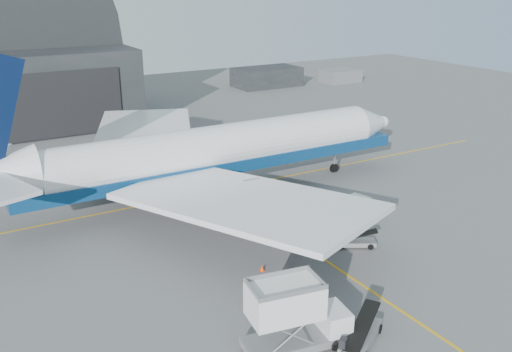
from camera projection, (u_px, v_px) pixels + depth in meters
ground at (329, 263)px, 47.08m from camera, size 200.00×200.00×0.00m
taxi_lines at (253, 212)px, 57.38m from camera, size 80.00×42.12×0.02m
distant_bldg_a at (267, 86)px, 123.87m from camera, size 14.00×8.00×4.00m
distant_bldg_b at (340, 82)px, 128.75m from camera, size 8.00×6.00×2.80m
airliner at (203, 153)px, 59.21m from camera, size 51.17×49.62×17.96m
catering_truck at (293, 317)px, 35.43m from camera, size 7.13×3.56×4.69m
pushback_tug at (355, 210)px, 55.68m from camera, size 5.05×3.68×2.11m
belt_loader_a at (361, 336)px, 36.56m from camera, size 4.70×3.73×1.85m
belt_loader_b at (353, 241)px, 49.85m from camera, size 4.00×3.04×1.56m
traffic_cone at (262, 268)px, 45.74m from camera, size 0.36×0.36×0.52m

